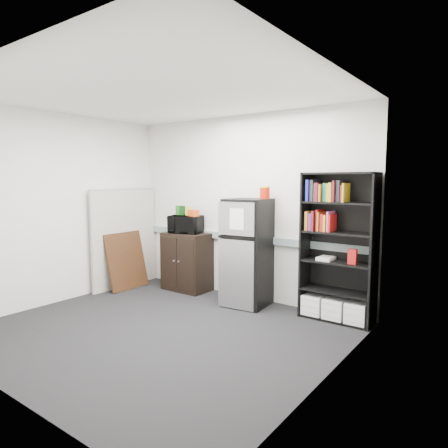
% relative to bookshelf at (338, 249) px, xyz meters
% --- Properties ---
extents(floor, '(4.00, 4.00, 0.00)m').
position_rel_bookshelf_xyz_m(floor, '(-1.53, -1.57, -0.91)').
color(floor, black).
rests_on(floor, ground).
extents(wall_back, '(4.00, 0.02, 2.70)m').
position_rel_bookshelf_xyz_m(wall_back, '(-1.53, 0.18, 0.44)').
color(wall_back, silver).
rests_on(wall_back, floor).
extents(wall_right, '(0.02, 3.50, 2.70)m').
position_rel_bookshelf_xyz_m(wall_right, '(0.47, -1.57, 0.44)').
color(wall_right, silver).
rests_on(wall_right, floor).
extents(wall_left, '(0.02, 3.50, 2.70)m').
position_rel_bookshelf_xyz_m(wall_left, '(-3.53, -1.57, 0.44)').
color(wall_left, silver).
rests_on(wall_left, floor).
extents(ceiling, '(4.00, 3.50, 0.02)m').
position_rel_bookshelf_xyz_m(ceiling, '(-1.53, -1.57, 1.79)').
color(ceiling, white).
rests_on(ceiling, wall_back).
extents(electrical_raceway, '(3.92, 0.05, 0.10)m').
position_rel_bookshelf_xyz_m(electrical_raceway, '(-1.53, 0.15, -0.01)').
color(electrical_raceway, gray).
rests_on(electrical_raceway, wall_back).
extents(wall_note, '(0.14, 0.00, 0.10)m').
position_rel_bookshelf_xyz_m(wall_note, '(-1.88, 0.18, 0.64)').
color(wall_note, white).
rests_on(wall_note, wall_back).
extents(bookshelf, '(0.90, 0.34, 1.85)m').
position_rel_bookshelf_xyz_m(bookshelf, '(0.00, 0.00, 0.00)').
color(bookshelf, black).
rests_on(bookshelf, floor).
extents(cubicle_partition, '(0.06, 1.30, 1.62)m').
position_rel_bookshelf_xyz_m(cubicle_partition, '(-3.43, -0.49, -0.10)').
color(cubicle_partition, '#ABA698').
rests_on(cubicle_partition, floor).
extents(cabinet, '(0.74, 0.49, 0.92)m').
position_rel_bookshelf_xyz_m(cabinet, '(-2.45, -0.06, -0.45)').
color(cabinet, black).
rests_on(cabinet, floor).
extents(microwave, '(0.58, 0.48, 0.28)m').
position_rel_bookshelf_xyz_m(microwave, '(-2.45, -0.08, 0.15)').
color(microwave, black).
rests_on(microwave, cabinet).
extents(snack_box_a, '(0.08, 0.07, 0.15)m').
position_rel_bookshelf_xyz_m(snack_box_a, '(-2.64, -0.05, 0.36)').
color(snack_box_a, '#1B5618').
rests_on(snack_box_a, microwave).
extents(snack_box_b, '(0.08, 0.06, 0.15)m').
position_rel_bookshelf_xyz_m(snack_box_b, '(-2.54, -0.05, 0.36)').
color(snack_box_b, '#0B330C').
rests_on(snack_box_b, microwave).
extents(snack_box_c, '(0.08, 0.06, 0.14)m').
position_rel_bookshelf_xyz_m(snack_box_c, '(-2.42, -0.05, 0.36)').
color(snack_box_c, yellow).
rests_on(snack_box_c, microwave).
extents(snack_bag, '(0.20, 0.14, 0.10)m').
position_rel_bookshelf_xyz_m(snack_bag, '(-2.27, -0.10, 0.34)').
color(snack_bag, '#C94914').
rests_on(snack_bag, microwave).
extents(refrigerator, '(0.62, 0.65, 1.50)m').
position_rel_bookshelf_xyz_m(refrigerator, '(-1.24, -0.14, -0.16)').
color(refrigerator, black).
rests_on(refrigerator, floor).
extents(coffee_can, '(0.14, 0.14, 0.19)m').
position_rel_bookshelf_xyz_m(coffee_can, '(-1.05, -0.02, 0.68)').
color(coffee_can, '#AC1A07').
rests_on(coffee_can, refrigerator).
extents(framed_poster, '(0.25, 0.72, 0.91)m').
position_rel_bookshelf_xyz_m(framed_poster, '(-3.30, -0.58, -0.45)').
color(framed_poster, black).
rests_on(framed_poster, floor).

